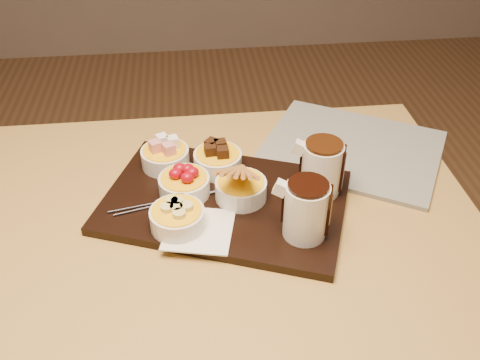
{
  "coord_description": "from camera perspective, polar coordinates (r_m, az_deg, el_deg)",
  "views": [
    {
      "loc": [
        0.05,
        -0.75,
        1.43
      ],
      "look_at": [
        0.14,
        0.05,
        0.81
      ],
      "focal_mm": 40.0,
      "sensor_mm": 36.0,
      "label": 1
    }
  ],
  "objects": [
    {
      "name": "bowl_cake",
      "position": [
        1.11,
        -2.38,
        2.01
      ],
      "size": [
        0.1,
        0.1,
        0.04
      ],
      "primitive_type": "cylinder",
      "color": "silver",
      "rests_on": "serving_board"
    },
    {
      "name": "pitcher_dark_chocolate",
      "position": [
        0.94,
        7.05,
        -3.28
      ],
      "size": [
        0.1,
        0.1,
        0.11
      ],
      "primitive_type": "cylinder",
      "rotation": [
        0.0,
        0.0,
        -0.36
      ],
      "color": "silver",
      "rests_on": "serving_board"
    },
    {
      "name": "bowl_marshmallows",
      "position": [
        1.13,
        -7.97,
        2.38
      ],
      "size": [
        0.1,
        0.1,
        0.04
      ],
      "primitive_type": "cylinder",
      "color": "silver",
      "rests_on": "serving_board"
    },
    {
      "name": "serving_board",
      "position": [
        1.05,
        -1.63,
        -2.33
      ],
      "size": [
        0.54,
        0.44,
        0.02
      ],
      "primitive_type": "cube",
      "rotation": [
        0.0,
        0.0,
        -0.36
      ],
      "color": "black",
      "rests_on": "dining_table"
    },
    {
      "name": "napkin",
      "position": [
        0.97,
        -4.39,
        -5.31
      ],
      "size": [
        0.14,
        0.14,
        0.0
      ],
      "primitive_type": "cube",
      "rotation": [
        0.0,
        0.0,
        -0.22
      ],
      "color": "white",
      "rests_on": "serving_board"
    },
    {
      "name": "fondue_skewers",
      "position": [
        1.04,
        -6.87,
        -2.01
      ],
      "size": [
        0.08,
        0.26,
        0.01
      ],
      "primitive_type": null,
      "rotation": [
        0.0,
        0.0,
        -1.38
      ],
      "color": "silver",
      "rests_on": "serving_board"
    },
    {
      "name": "newspaper",
      "position": [
        1.23,
        11.82,
        3.29
      ],
      "size": [
        0.48,
        0.45,
        0.01
      ],
      "primitive_type": "cube",
      "rotation": [
        0.0,
        0.0,
        -0.52
      ],
      "color": "beige",
      "rests_on": "dining_table"
    },
    {
      "name": "dining_table",
      "position": [
        1.08,
        -7.23,
        -8.77
      ],
      "size": [
        1.2,
        0.8,
        0.75
      ],
      "color": "#B38B42",
      "rests_on": "ground"
    },
    {
      "name": "bowl_bananas",
      "position": [
        0.97,
        -6.69,
        -4.13
      ],
      "size": [
        0.1,
        0.1,
        0.04
      ],
      "primitive_type": "cylinder",
      "color": "silver",
      "rests_on": "serving_board"
    },
    {
      "name": "pitcher_milk_chocolate",
      "position": [
        1.04,
        8.7,
        1.19
      ],
      "size": [
        0.1,
        0.1,
        0.11
      ],
      "primitive_type": "cylinder",
      "rotation": [
        0.0,
        0.0,
        -0.36
      ],
      "color": "silver",
      "rests_on": "serving_board"
    },
    {
      "name": "bowl_biscotti",
      "position": [
        1.03,
        0.1,
        -1.05
      ],
      "size": [
        0.1,
        0.1,
        0.04
      ],
      "primitive_type": "cylinder",
      "color": "silver",
      "rests_on": "serving_board"
    },
    {
      "name": "bowl_strawberries",
      "position": [
        1.05,
        -5.95,
        -0.6
      ],
      "size": [
        0.1,
        0.1,
        0.04
      ],
      "primitive_type": "cylinder",
      "color": "silver",
      "rests_on": "serving_board"
    }
  ]
}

